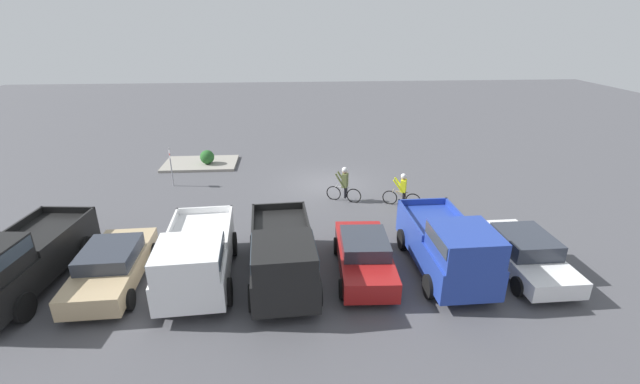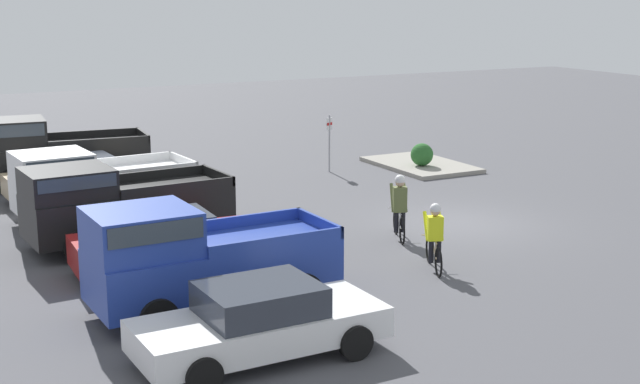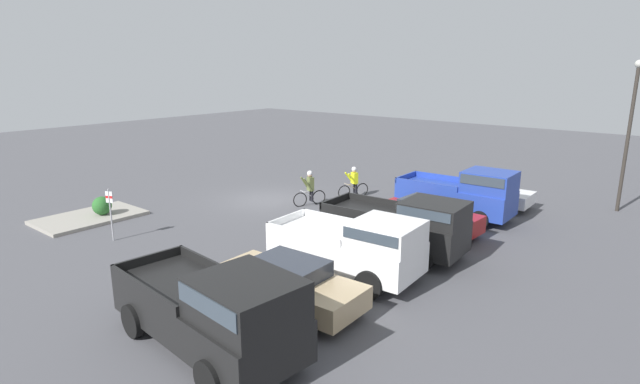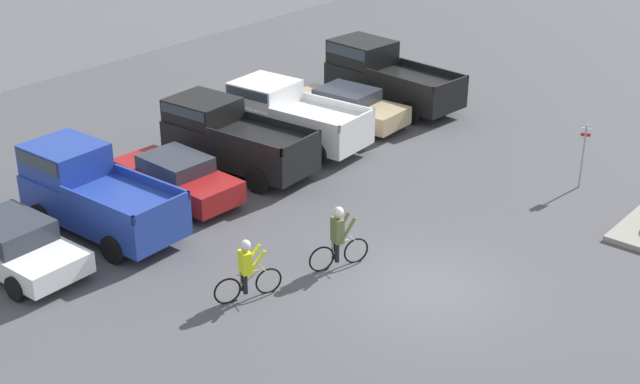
% 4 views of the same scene
% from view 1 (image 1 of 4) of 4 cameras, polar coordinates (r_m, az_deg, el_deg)
% --- Properties ---
extents(ground_plane, '(80.00, 80.00, 0.00)m').
position_cam_1_polar(ground_plane, '(22.99, 1.00, 1.08)').
color(ground_plane, '#4C4C51').
extents(sedan_0, '(2.09, 4.58, 1.39)m').
position_cam_1_polar(sedan_0, '(16.66, 25.49, -7.23)').
color(sedan_0, white).
rests_on(sedan_0, ground_plane).
extents(pickup_truck_0, '(2.31, 5.10, 2.30)m').
position_cam_1_polar(pickup_truck_0, '(15.12, 16.83, -6.89)').
color(pickup_truck_0, '#233D9E').
rests_on(pickup_truck_0, ground_plane).
extents(sedan_1, '(2.05, 4.40, 1.41)m').
position_cam_1_polar(sedan_1, '(14.91, 5.90, -8.38)').
color(sedan_1, maroon).
rests_on(sedan_1, ground_plane).
extents(pickup_truck_1, '(2.45, 5.30, 2.16)m').
position_cam_1_polar(pickup_truck_1, '(14.11, -5.02, -8.33)').
color(pickup_truck_1, black).
rests_on(pickup_truck_1, ground_plane).
extents(pickup_truck_2, '(2.55, 5.06, 2.10)m').
position_cam_1_polar(pickup_truck_2, '(14.55, -16.21, -8.28)').
color(pickup_truck_2, white).
rests_on(pickup_truck_2, ground_plane).
extents(sedan_2, '(2.14, 4.57, 1.39)m').
position_cam_1_polar(sedan_2, '(15.85, -25.97, -8.80)').
color(sedan_2, tan).
rests_on(sedan_2, ground_plane).
extents(pickup_truck_3, '(2.70, 5.76, 2.31)m').
position_cam_1_polar(pickup_truck_3, '(16.62, -35.94, -7.61)').
color(pickup_truck_3, black).
rests_on(pickup_truck_3, ground_plane).
extents(cyclist_0, '(1.63, 0.75, 1.77)m').
position_cam_1_polar(cyclist_0, '(20.55, 3.26, 1.11)').
color(cyclist_0, black).
rests_on(cyclist_0, ground_plane).
extents(cyclist_1, '(1.68, 0.77, 1.64)m').
position_cam_1_polar(cyclist_1, '(20.40, 10.93, 0.34)').
color(cyclist_1, black).
rests_on(cyclist_1, ground_plane).
extents(fire_lane_sign, '(0.14, 0.28, 2.09)m').
position_cam_1_polar(fire_lane_sign, '(23.63, -19.29, 3.66)').
color(fire_lane_sign, '#9E9EA3').
rests_on(fire_lane_sign, ground_plane).
extents(curb_island, '(4.33, 2.80, 0.15)m').
position_cam_1_polar(curb_island, '(27.04, -15.63, 3.68)').
color(curb_island, gray).
rests_on(curb_island, ground_plane).
extents(shrub, '(0.84, 0.84, 0.84)m').
position_cam_1_polar(shrub, '(26.53, -14.81, 4.53)').
color(shrub, '#286028').
rests_on(shrub, curb_island).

